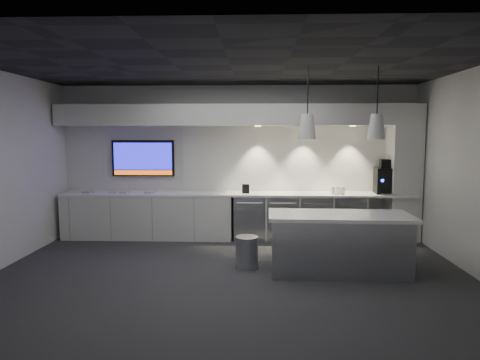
{
  "coord_description": "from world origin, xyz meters",
  "views": [
    {
      "loc": [
        0.35,
        -6.06,
        2.05
      ],
      "look_at": [
        0.1,
        1.1,
        1.27
      ],
      "focal_mm": 32.0,
      "sensor_mm": 36.0,
      "label": 1
    }
  ],
  "objects_px": {
    "wall_tv": "(143,158)",
    "coffee_machine": "(385,180)",
    "bin": "(247,252)",
    "island": "(339,243)"
  },
  "relations": [
    {
      "from": "wall_tv",
      "to": "coffee_machine",
      "type": "height_order",
      "value": "wall_tv"
    },
    {
      "from": "coffee_machine",
      "to": "bin",
      "type": "bearing_deg",
      "value": -140.04
    },
    {
      "from": "coffee_machine",
      "to": "island",
      "type": "bearing_deg",
      "value": -117.44
    },
    {
      "from": "island",
      "to": "coffee_machine",
      "type": "bearing_deg",
      "value": 60.11
    },
    {
      "from": "bin",
      "to": "coffee_machine",
      "type": "distance_m",
      "value": 3.36
    },
    {
      "from": "bin",
      "to": "island",
      "type": "bearing_deg",
      "value": -6.53
    },
    {
      "from": "wall_tv",
      "to": "bin",
      "type": "xyz_separation_m",
      "value": [
        2.13,
        -2.14,
        -1.31
      ]
    },
    {
      "from": "wall_tv",
      "to": "bin",
      "type": "relative_size",
      "value": 2.56
    },
    {
      "from": "wall_tv",
      "to": "island",
      "type": "xyz_separation_m",
      "value": [
        3.49,
        -2.29,
        -1.12
      ]
    },
    {
      "from": "wall_tv",
      "to": "coffee_machine",
      "type": "xyz_separation_m",
      "value": [
        4.75,
        -0.25,
        -0.39
      ]
    }
  ]
}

